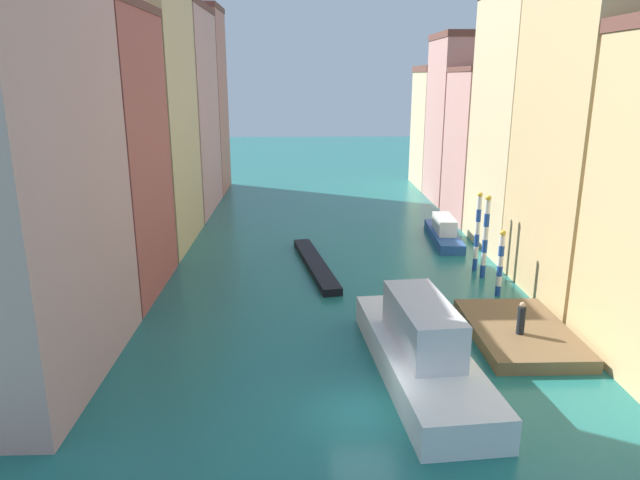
{
  "coord_description": "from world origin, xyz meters",
  "views": [
    {
      "loc": [
        -2.23,
        -18.77,
        11.93
      ],
      "look_at": [
        -1.12,
        18.1,
        1.5
      ],
      "focal_mm": 32.55,
      "sensor_mm": 36.0,
      "label": 1
    }
  ],
  "objects_px": {
    "waterfront_dock": "(519,332)",
    "motorboat_0": "(444,232)",
    "vaporetto_white": "(421,349)",
    "mooring_pole_2": "(477,231)",
    "mooring_pole_1": "(485,236)",
    "person_on_dock": "(521,319)",
    "gondola_black": "(315,264)",
    "mooring_pole_0": "(500,262)"
  },
  "relations": [
    {
      "from": "waterfront_dock",
      "to": "motorboat_0",
      "type": "bearing_deg",
      "value": 88.57
    },
    {
      "from": "vaporetto_white",
      "to": "mooring_pole_2",
      "type": "bearing_deg",
      "value": 65.15
    },
    {
      "from": "mooring_pole_1",
      "to": "waterfront_dock",
      "type": "bearing_deg",
      "value": -95.69
    },
    {
      "from": "mooring_pole_1",
      "to": "person_on_dock",
      "type": "bearing_deg",
      "value": -96.97
    },
    {
      "from": "mooring_pole_1",
      "to": "mooring_pole_2",
      "type": "relative_size",
      "value": 1.01
    },
    {
      "from": "mooring_pole_2",
      "to": "gondola_black",
      "type": "relative_size",
      "value": 0.48
    },
    {
      "from": "person_on_dock",
      "to": "gondola_black",
      "type": "height_order",
      "value": "person_on_dock"
    },
    {
      "from": "person_on_dock",
      "to": "vaporetto_white",
      "type": "relative_size",
      "value": 0.13
    },
    {
      "from": "mooring_pole_0",
      "to": "gondola_black",
      "type": "distance_m",
      "value": 11.6
    },
    {
      "from": "vaporetto_white",
      "to": "mooring_pole_1",
      "type": "bearing_deg",
      "value": 62.37
    },
    {
      "from": "mooring_pole_0",
      "to": "vaporetto_white",
      "type": "xyz_separation_m",
      "value": [
        -6.15,
        -8.79,
        -0.83
      ]
    },
    {
      "from": "mooring_pole_2",
      "to": "vaporetto_white",
      "type": "distance_m",
      "value": 14.63
    },
    {
      "from": "person_on_dock",
      "to": "mooring_pole_0",
      "type": "relative_size",
      "value": 0.4
    },
    {
      "from": "vaporetto_white",
      "to": "gondola_black",
      "type": "height_order",
      "value": "vaporetto_white"
    },
    {
      "from": "waterfront_dock",
      "to": "mooring_pole_2",
      "type": "relative_size",
      "value": 1.39
    },
    {
      "from": "mooring_pole_1",
      "to": "motorboat_0",
      "type": "xyz_separation_m",
      "value": [
        -0.43,
        8.4,
        -1.97
      ]
    },
    {
      "from": "mooring_pole_1",
      "to": "gondola_black",
      "type": "relative_size",
      "value": 0.49
    },
    {
      "from": "mooring_pole_2",
      "to": "gondola_black",
      "type": "xyz_separation_m",
      "value": [
        -10.16,
        0.84,
        -2.37
      ]
    },
    {
      "from": "mooring_pole_0",
      "to": "mooring_pole_2",
      "type": "relative_size",
      "value": 0.75
    },
    {
      "from": "person_on_dock",
      "to": "mooring_pole_1",
      "type": "xyz_separation_m",
      "value": [
        1.15,
        9.38,
        1.31
      ]
    },
    {
      "from": "person_on_dock",
      "to": "motorboat_0",
      "type": "distance_m",
      "value": 17.8
    },
    {
      "from": "mooring_pole_2",
      "to": "mooring_pole_1",
      "type": "bearing_deg",
      "value": -86.25
    },
    {
      "from": "mooring_pole_0",
      "to": "person_on_dock",
      "type": "bearing_deg",
      "value": -99.84
    },
    {
      "from": "mooring_pole_2",
      "to": "waterfront_dock",
      "type": "bearing_deg",
      "value": -94.41
    },
    {
      "from": "mooring_pole_0",
      "to": "motorboat_0",
      "type": "distance_m",
      "value": 11.55
    },
    {
      "from": "motorboat_0",
      "to": "gondola_black",
      "type": "bearing_deg",
      "value": -147.7
    },
    {
      "from": "vaporetto_white",
      "to": "motorboat_0",
      "type": "relative_size",
      "value": 1.47
    },
    {
      "from": "person_on_dock",
      "to": "mooring_pole_0",
      "type": "xyz_separation_m",
      "value": [
        1.09,
        6.31,
        0.64
      ]
    },
    {
      "from": "waterfront_dock",
      "to": "person_on_dock",
      "type": "relative_size",
      "value": 4.59
    },
    {
      "from": "vaporetto_white",
      "to": "person_on_dock",
      "type": "bearing_deg",
      "value": 26.11
    },
    {
      "from": "person_on_dock",
      "to": "vaporetto_white",
      "type": "height_order",
      "value": "vaporetto_white"
    },
    {
      "from": "person_on_dock",
      "to": "mooring_pole_1",
      "type": "distance_m",
      "value": 9.54
    },
    {
      "from": "waterfront_dock",
      "to": "gondola_black",
      "type": "distance_m",
      "value": 14.32
    },
    {
      "from": "mooring_pole_0",
      "to": "motorboat_0",
      "type": "height_order",
      "value": "mooring_pole_0"
    },
    {
      "from": "mooring_pole_0",
      "to": "mooring_pole_2",
      "type": "xyz_separation_m",
      "value": [
        -0.04,
        4.42,
        0.63
      ]
    },
    {
      "from": "waterfront_dock",
      "to": "mooring_pole_0",
      "type": "height_order",
      "value": "mooring_pole_0"
    },
    {
      "from": "person_on_dock",
      "to": "mooring_pole_2",
      "type": "relative_size",
      "value": 0.3
    },
    {
      "from": "mooring_pole_0",
      "to": "gondola_black",
      "type": "bearing_deg",
      "value": 152.71
    },
    {
      "from": "mooring_pole_2",
      "to": "vaporetto_white",
      "type": "relative_size",
      "value": 0.44
    },
    {
      "from": "gondola_black",
      "to": "waterfront_dock",
      "type": "bearing_deg",
      "value": -49.01
    },
    {
      "from": "vaporetto_white",
      "to": "waterfront_dock",
      "type": "bearing_deg",
      "value": 31.23
    },
    {
      "from": "mooring_pole_0",
      "to": "gondola_black",
      "type": "xyz_separation_m",
      "value": [
        -10.2,
        5.26,
        -1.74
      ]
    }
  ]
}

